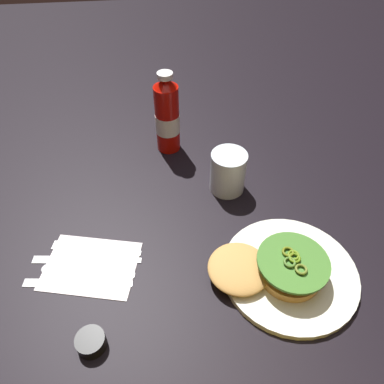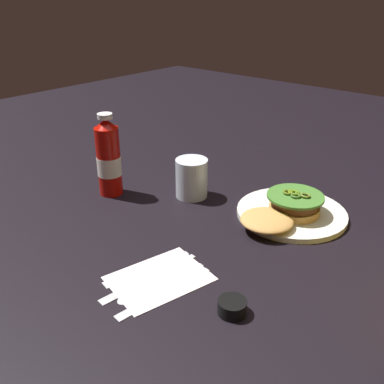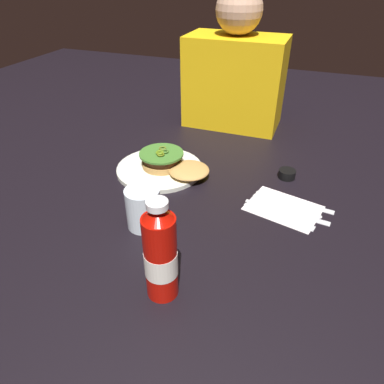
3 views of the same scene
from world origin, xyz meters
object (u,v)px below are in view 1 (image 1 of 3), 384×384
(spoon_utensil, at_px, (74,269))
(butter_knife, at_px, (70,282))
(napkin, at_px, (91,265))
(dinner_plate, at_px, (289,272))
(burger_sandwich, at_px, (272,268))
(condiment_cup, at_px, (91,342))
(fork_utensil, at_px, (88,247))
(steak_knife, at_px, (79,259))
(ketchup_bottle, at_px, (167,117))
(water_glass, at_px, (228,172))

(spoon_utensil, xyz_separation_m, butter_knife, (0.00, 0.03, 0.00))
(napkin, height_order, butter_knife, butter_knife)
(dinner_plate, distance_m, butter_knife, 0.42)
(burger_sandwich, height_order, condiment_cup, burger_sandwich)
(fork_utensil, distance_m, spoon_utensil, 0.06)
(dinner_plate, distance_m, fork_utensil, 0.41)
(steak_knife, bearing_deg, spoon_utensil, 71.17)
(steak_knife, bearing_deg, napkin, 145.37)
(ketchup_bottle, distance_m, spoon_utensil, 0.44)
(water_glass, xyz_separation_m, condiment_cup, (0.30, 0.35, -0.04))
(dinner_plate, xyz_separation_m, butter_knife, (0.42, -0.03, -0.00))
(ketchup_bottle, distance_m, water_glass, 0.22)
(napkin, xyz_separation_m, fork_utensil, (0.01, -0.04, 0.00))
(dinner_plate, distance_m, condiment_cup, 0.38)
(napkin, height_order, fork_utensil, fork_utensil)
(condiment_cup, relative_size, steak_knife, 0.23)
(ketchup_bottle, relative_size, water_glass, 2.13)
(steak_knife, relative_size, spoon_utensil, 1.19)
(water_glass, height_order, steak_knife, water_glass)
(butter_knife, bearing_deg, spoon_utensil, -98.14)
(dinner_plate, bearing_deg, ketchup_bottle, -64.35)
(water_glass, distance_m, fork_utensil, 0.35)
(fork_utensil, bearing_deg, spoon_utensil, 65.35)
(steak_knife, height_order, spoon_utensil, same)
(water_glass, height_order, spoon_utensil, water_glass)
(burger_sandwich, distance_m, napkin, 0.35)
(fork_utensil, bearing_deg, ketchup_bottle, -120.93)
(ketchup_bottle, bearing_deg, condiment_cup, 72.16)
(ketchup_bottle, bearing_deg, steak_knife, 59.20)
(condiment_cup, bearing_deg, steak_knife, -77.76)
(water_glass, bearing_deg, spoon_utensil, 29.73)
(dinner_plate, relative_size, burger_sandwich, 1.18)
(fork_utensil, xyz_separation_m, butter_knife, (0.03, 0.08, 0.00))
(water_glass, xyz_separation_m, spoon_utensil, (0.34, 0.19, -0.05))
(condiment_cup, distance_m, napkin, 0.16)
(ketchup_bottle, relative_size, steak_knife, 0.99)
(ketchup_bottle, bearing_deg, water_glass, 126.35)
(dinner_plate, height_order, burger_sandwich, burger_sandwich)
(burger_sandwich, bearing_deg, spoon_utensil, -8.98)
(napkin, bearing_deg, burger_sandwich, 169.15)
(dinner_plate, height_order, napkin, dinner_plate)
(steak_knife, bearing_deg, fork_utensil, -119.24)
(ketchup_bottle, bearing_deg, dinner_plate, 115.65)
(dinner_plate, xyz_separation_m, water_glass, (0.08, -0.25, 0.04))
(napkin, bearing_deg, steak_knife, -34.63)
(spoon_utensil, bearing_deg, butter_knife, 81.86)
(ketchup_bottle, distance_m, fork_utensil, 0.38)
(burger_sandwich, distance_m, fork_utensil, 0.37)
(ketchup_bottle, relative_size, napkin, 1.21)
(condiment_cup, bearing_deg, water_glass, -130.34)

